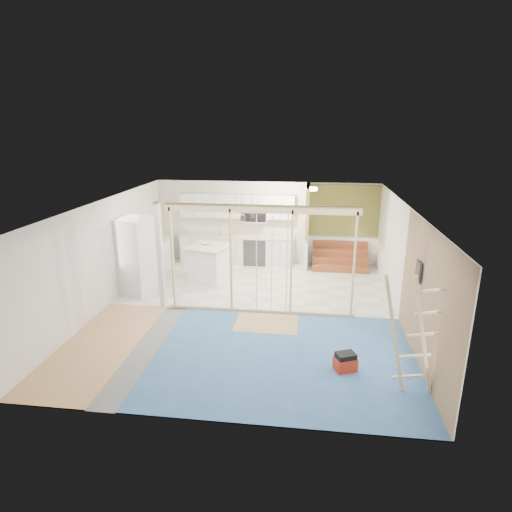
# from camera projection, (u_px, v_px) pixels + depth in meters

# --- Properties ---
(room) EXTENTS (7.01, 8.01, 2.61)m
(room) POSITION_uv_depth(u_px,v_px,m) (248.00, 260.00, 9.84)
(room) COLOR slate
(room) RESTS_ON ground
(floor_overlays) EXTENTS (7.00, 8.00, 0.03)m
(floor_overlays) POSITION_uv_depth(u_px,v_px,m) (252.00, 311.00, 10.27)
(floor_overlays) COLOR silver
(floor_overlays) RESTS_ON room
(stud_frame) EXTENTS (4.66, 0.14, 2.60)m
(stud_frame) POSITION_uv_depth(u_px,v_px,m) (236.00, 247.00, 9.78)
(stud_frame) COLOR #D7B783
(stud_frame) RESTS_ON room
(base_cabinets) EXTENTS (4.45, 2.24, 0.93)m
(base_cabinets) POSITION_uv_depth(u_px,v_px,m) (213.00, 251.00, 13.47)
(base_cabinets) COLOR white
(base_cabinets) RESTS_ON room
(upper_cabinets) EXTENTS (3.60, 0.41, 0.85)m
(upper_cabinets) POSITION_uv_depth(u_px,v_px,m) (239.00, 207.00, 13.41)
(upper_cabinets) COLOR white
(upper_cabinets) RESTS_ON room
(green_partition) EXTENTS (2.25, 1.51, 2.60)m
(green_partition) POSITION_uv_depth(u_px,v_px,m) (331.00, 238.00, 13.17)
(green_partition) COLOR olive
(green_partition) RESTS_ON room
(pot_rack) EXTENTS (0.52, 0.52, 0.72)m
(pot_rack) POSITION_uv_depth(u_px,v_px,m) (247.00, 214.00, 11.47)
(pot_rack) COLOR black
(pot_rack) RESTS_ON room
(sheathing_panel) EXTENTS (0.02, 4.00, 2.60)m
(sheathing_panel) POSITION_uv_depth(u_px,v_px,m) (427.00, 302.00, 7.52)
(sheathing_panel) COLOR #9E7356
(sheathing_panel) RESTS_ON room
(electrical_panel) EXTENTS (0.04, 0.30, 0.40)m
(electrical_panel) POSITION_uv_depth(u_px,v_px,m) (418.00, 272.00, 7.99)
(electrical_panel) COLOR #38383D
(electrical_panel) RESTS_ON room
(ceiling_light) EXTENTS (0.32, 0.32, 0.08)m
(ceiling_light) POSITION_uv_depth(u_px,v_px,m) (312.00, 189.00, 12.15)
(ceiling_light) COLOR #FFEABF
(ceiling_light) RESTS_ON room
(fridge) EXTENTS (1.09, 1.06, 2.02)m
(fridge) POSITION_uv_depth(u_px,v_px,m) (136.00, 256.00, 11.14)
(fridge) COLOR silver
(fridge) RESTS_ON room
(island) EXTENTS (1.30, 1.30, 1.03)m
(island) POSITION_uv_depth(u_px,v_px,m) (210.00, 264.00, 12.13)
(island) COLOR white
(island) RESTS_ON room
(bowl) EXTENTS (0.31, 0.31, 0.06)m
(bowl) POSITION_uv_depth(u_px,v_px,m) (206.00, 244.00, 12.12)
(bowl) COLOR silver
(bowl) RESTS_ON island
(soap_bottle_a) EXTENTS (0.15, 0.15, 0.30)m
(soap_bottle_a) POSITION_uv_depth(u_px,v_px,m) (222.00, 230.00, 13.55)
(soap_bottle_a) COLOR #B2B8C6
(soap_bottle_a) RESTS_ON base_cabinets
(soap_bottle_b) EXTENTS (0.11, 0.11, 0.19)m
(soap_bottle_b) POSITION_uv_depth(u_px,v_px,m) (287.00, 234.00, 13.38)
(soap_bottle_b) COLOR silver
(soap_bottle_b) RESTS_ON base_cabinets
(toolbox) EXTENTS (0.45, 0.40, 0.35)m
(toolbox) POSITION_uv_depth(u_px,v_px,m) (345.00, 362.00, 7.72)
(toolbox) COLOR #B22710
(toolbox) RESTS_ON room
(ladder) EXTENTS (1.09, 0.08, 2.03)m
(ladder) POSITION_uv_depth(u_px,v_px,m) (412.00, 335.00, 6.87)
(ladder) COLOR #E0BE89
(ladder) RESTS_ON room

